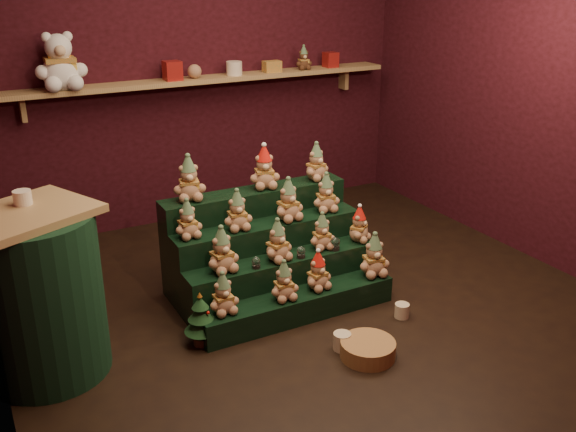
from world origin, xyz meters
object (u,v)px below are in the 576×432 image
snow_globe_c (335,244)px  brown_bear (304,58)px  side_table (40,294)px  white_bear (59,54)px  riser_tier_front (298,306)px  wicker_basket (368,349)px  snow_globe_a (256,263)px  mini_christmas_tree (201,319)px  mug_left (342,341)px  snow_globe_b (301,252)px  mug_right (402,311)px

snow_globe_c → brown_bear: brown_bear is taller
side_table → brown_bear: 3.40m
snow_globe_c → white_bear: bearing=127.7°
riser_tier_front → snow_globe_c: (0.38, 0.16, 0.32)m
wicker_basket → brown_bear: brown_bear is taller
snow_globe_a → white_bear: bearing=113.5°
mini_christmas_tree → wicker_basket: mini_christmas_tree is taller
snow_globe_c → mug_left: size_ratio=0.85×
mini_christmas_tree → snow_globe_a: bearing=18.6°
white_bear → riser_tier_front: bearing=-60.0°
riser_tier_front → mug_left: 0.47m
snow_globe_b → brown_bear: (1.04, 1.82, 1.03)m
mug_left → wicker_basket: 0.17m
snow_globe_a → mug_right: snow_globe_a is taller
snow_globe_a → white_bear: 2.31m
riser_tier_front → brown_bear: bearing=59.8°
snow_globe_b → mug_right: 0.79m
snow_globe_a → brown_bear: bearing=52.7°
mug_left → mini_christmas_tree: bearing=147.9°
riser_tier_front → mug_left: size_ratio=12.58×
mug_left → riser_tier_front: bearing=96.7°
side_table → white_bear: size_ratio=1.83×
mug_right → mug_left: bearing=-166.5°
wicker_basket → riser_tier_front: bearing=103.6°
snow_globe_a → wicker_basket: bearing=-63.8°
snow_globe_b → mini_christmas_tree: (-0.80, -0.15, -0.22)m
snow_globe_c → mini_christmas_tree: 1.11m
mini_christmas_tree → brown_bear: size_ratio=1.70×
snow_globe_a → white_bear: white_bear is taller
wicker_basket → snow_globe_b: bearing=92.8°
side_table → mug_left: bearing=-46.1°
snow_globe_c → side_table: 1.96m
snow_globe_c → side_table: side_table is taller
mug_left → wicker_basket: (0.09, -0.15, -0.00)m
riser_tier_front → wicker_basket: 0.63m
wicker_basket → white_bear: bearing=114.3°
snow_globe_c → snow_globe_a: bearing=180.0°
mug_left → wicker_basket: size_ratio=0.33×
white_bear → brown_bear: bearing=2.6°
mini_christmas_tree → brown_bear: bearing=46.9°
riser_tier_front → snow_globe_a: (-0.23, 0.16, 0.31)m
snow_globe_c → mini_christmas_tree: (-1.07, -0.15, -0.23)m
riser_tier_front → mini_christmas_tree: mini_christmas_tree is taller
mini_christmas_tree → brown_bear: (1.84, 1.97, 1.25)m
snow_globe_a → wicker_basket: snow_globe_a is taller
snow_globe_b → white_bear: size_ratio=0.15×
side_table → brown_bear: bearing=8.7°
snow_globe_b → white_bear: (-1.13, 1.82, 1.19)m
snow_globe_c → wicker_basket: 0.88m
snow_globe_b → mug_left: (-0.06, -0.62, -0.35)m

